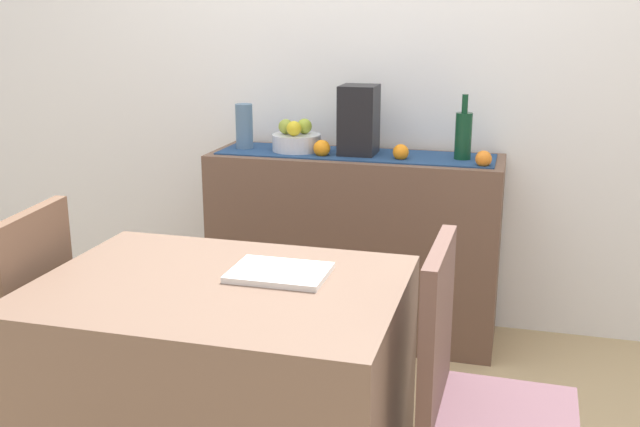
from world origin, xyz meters
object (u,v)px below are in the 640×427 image
coffee_maker (359,121)px  ceramic_vase (244,127)px  wine_bottle (463,135)px  chair_near_window (2,396)px  dining_table (223,400)px  sideboard_console (354,246)px  open_book (279,273)px  fruit_bowl (297,143)px

coffee_maker → ceramic_vase: bearing=180.0°
wine_bottle → chair_near_window: size_ratio=0.32×
coffee_maker → dining_table: size_ratio=0.30×
ceramic_vase → chair_near_window: ceramic_vase is taller
sideboard_console → wine_bottle: (0.47, -0.00, 0.54)m
wine_bottle → ceramic_vase: size_ratio=1.34×
open_book → chair_near_window: bearing=-174.0°
coffee_maker → dining_table: (-0.10, -1.38, -0.64)m
coffee_maker → chair_near_window: size_ratio=0.35×
sideboard_console → chair_near_window: chair_near_window is taller
coffee_maker → wine_bottle: bearing=-0.0°
dining_table → chair_near_window: chair_near_window is taller
ceramic_vase → dining_table: (0.44, -1.38, -0.59)m
sideboard_console → fruit_bowl: bearing=180.0°
sideboard_console → chair_near_window: bearing=-122.2°
sideboard_console → ceramic_vase: size_ratio=6.22×
fruit_bowl → chair_near_window: (-0.59, -1.38, -0.63)m
coffee_maker → open_book: coffee_maker is taller
coffee_maker → chair_near_window: coffee_maker is taller
sideboard_console → dining_table: 1.38m
wine_bottle → coffee_maker: size_ratio=0.91×
coffee_maker → chair_near_window: bearing=-122.7°
coffee_maker → open_book: (0.05, -1.28, -0.26)m
chair_near_window → dining_table: bearing=-0.1°
sideboard_console → fruit_bowl: fruit_bowl is taller
ceramic_vase → coffee_maker: bearing=0.0°
fruit_bowl → wine_bottle: (0.75, -0.00, 0.07)m
fruit_bowl → wine_bottle: bearing=-0.0°
fruit_bowl → wine_bottle: wine_bottle is taller
chair_near_window → wine_bottle: bearing=45.7°
dining_table → open_book: open_book is taller
open_book → chair_near_window: (-0.93, -0.10, -0.48)m
open_book → wine_bottle: bearing=72.1°
dining_table → fruit_bowl: bearing=97.8°
sideboard_console → open_book: sideboard_console is taller
fruit_bowl → wine_bottle: 0.75m
coffee_maker → dining_table: coffee_maker is taller
sideboard_console → fruit_bowl: (-0.28, 0.00, 0.47)m
sideboard_console → open_book: bearing=-87.2°
sideboard_console → coffee_maker: (0.01, 0.00, 0.58)m
open_book → ceramic_vase: bearing=114.8°
fruit_bowl → chair_near_window: 1.63m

